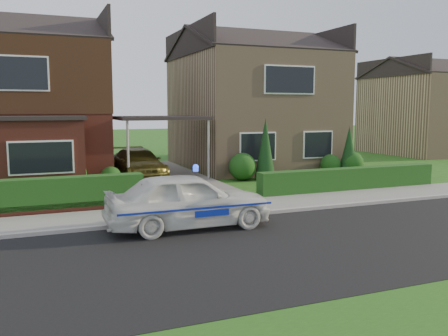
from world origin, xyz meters
TOP-DOWN VIEW (x-y plane):
  - ground at (0.00, 0.00)m, footprint 120.00×120.00m
  - road at (0.00, 0.00)m, footprint 60.00×6.00m
  - kerb at (0.00, 3.05)m, footprint 60.00×0.16m
  - sidewalk at (0.00, 4.10)m, footprint 60.00×2.00m
  - driveway at (0.00, 11.00)m, footprint 3.80×12.00m
  - house_left at (-5.78, 13.90)m, footprint 7.50×9.53m
  - house_right at (5.80, 13.99)m, footprint 7.50×8.06m
  - carport_link at (0.00, 10.95)m, footprint 3.80×3.00m
  - dwarf_wall at (-5.80, 5.30)m, footprint 7.70×0.25m
  - hedge_left at (-5.80, 5.45)m, footprint 7.50×0.55m
  - hedge_right at (5.80, 5.35)m, footprint 7.50×0.55m
  - shrub_left_mid at (-4.00, 9.30)m, footprint 1.32×1.32m
  - shrub_left_near at (-2.40, 9.60)m, footprint 0.84×0.84m
  - shrub_right_near at (3.20, 9.40)m, footprint 1.20×1.20m
  - shrub_right_mid at (7.80, 9.50)m, footprint 0.96×0.96m
  - shrub_right_far at (8.80, 9.20)m, footprint 1.08×1.08m
  - conifer_a at (4.20, 9.20)m, footprint 0.90×0.90m
  - conifer_b at (8.60, 9.20)m, footprint 0.90×0.90m
  - neighbour_right at (20.00, 16.00)m, footprint 6.50×7.00m
  - police_car at (-1.48, 2.40)m, footprint 3.97×4.32m
  - driveway_car at (-1.00, 11.06)m, footprint 1.97×4.37m
  - potted_plant_c at (-2.50, 6.00)m, footprint 0.46×0.46m

SIDE VIEW (x-z plane):
  - ground at x=0.00m, z-range 0.00..0.00m
  - road at x=0.00m, z-range -0.01..0.01m
  - hedge_left at x=-5.80m, z-range -0.45..0.45m
  - hedge_right at x=5.80m, z-range -0.40..0.40m
  - sidewalk at x=0.00m, z-range 0.00..0.10m
  - kerb at x=0.00m, z-range 0.00..0.12m
  - driveway at x=0.00m, z-range 0.00..0.12m
  - dwarf_wall at x=-5.80m, z-range 0.00..0.36m
  - potted_plant_c at x=-2.50m, z-range 0.00..0.80m
  - shrub_left_near at x=-2.40m, z-range 0.00..0.84m
  - shrub_right_mid at x=7.80m, z-range 0.00..0.96m
  - shrub_right_far at x=8.80m, z-range 0.00..1.08m
  - shrub_right_near at x=3.20m, z-range 0.00..1.20m
  - shrub_left_mid at x=-4.00m, z-range 0.00..1.32m
  - police_car at x=-1.48m, z-range -0.08..1.55m
  - driveway_car at x=-1.00m, z-range 0.12..1.36m
  - conifer_b at x=8.60m, z-range 0.00..2.20m
  - conifer_a at x=4.20m, z-range 0.00..2.60m
  - neighbour_right at x=20.00m, z-range 0.00..5.20m
  - carport_link at x=0.00m, z-range 1.27..4.04m
  - house_right at x=5.80m, z-range 0.04..7.29m
  - house_left at x=-5.78m, z-range 0.19..7.44m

